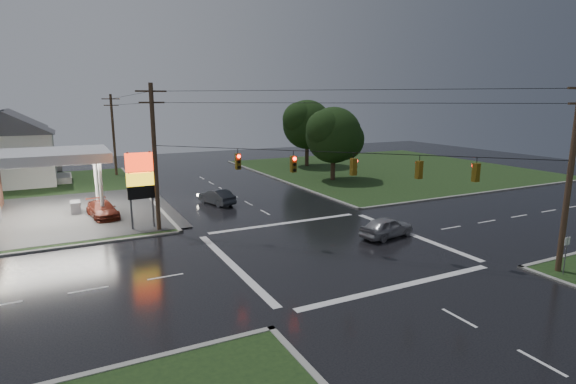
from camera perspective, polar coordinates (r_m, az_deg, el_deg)
name	(u,v)px	position (r m, az deg, el deg)	size (l,w,h in m)	color
ground	(331,248)	(30.54, 5.50, -7.13)	(120.00, 120.00, 0.00)	black
grass_ne	(389,169)	(66.03, 12.66, 2.86)	(36.00, 36.00, 0.08)	black
pylon_sign	(140,178)	(35.74, -18.26, 1.73)	(2.00, 0.35, 6.00)	#59595E
utility_pole_nw	(155,156)	(34.68, -16.55, 4.41)	(2.20, 0.32, 11.00)	#382619
utility_pole_se	(570,175)	(29.41, 32.19, 1.87)	(2.20, 0.32, 11.00)	#382619
utility_pole_n	(113,134)	(62.85, -21.29, 6.91)	(2.20, 0.32, 10.50)	#382619
traffic_signals	(333,152)	(29.11, 5.80, 5.04)	(26.87, 26.87, 1.47)	black
house_near	(10,148)	(60.89, -31.81, 4.82)	(11.05, 8.48, 8.60)	silver
house_far	(10,140)	(72.89, -31.84, 5.66)	(11.05, 8.48, 8.60)	silver
tree_ne_near	(335,135)	(55.23, 5.93, 7.18)	(7.99, 6.80, 8.98)	black
tree_ne_far	(308,125)	(67.01, 2.56, 8.54)	(8.46, 7.20, 9.80)	black
car_north	(217,197)	(43.33, -9.05, -0.60)	(1.53, 4.39, 1.45)	#212429
car_crossing	(387,227)	(33.39, 12.41, -4.36)	(1.77, 4.39, 1.50)	gray
car_pump	(103,210)	(41.07, -22.49, -2.07)	(1.95, 4.79, 1.39)	#581E14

